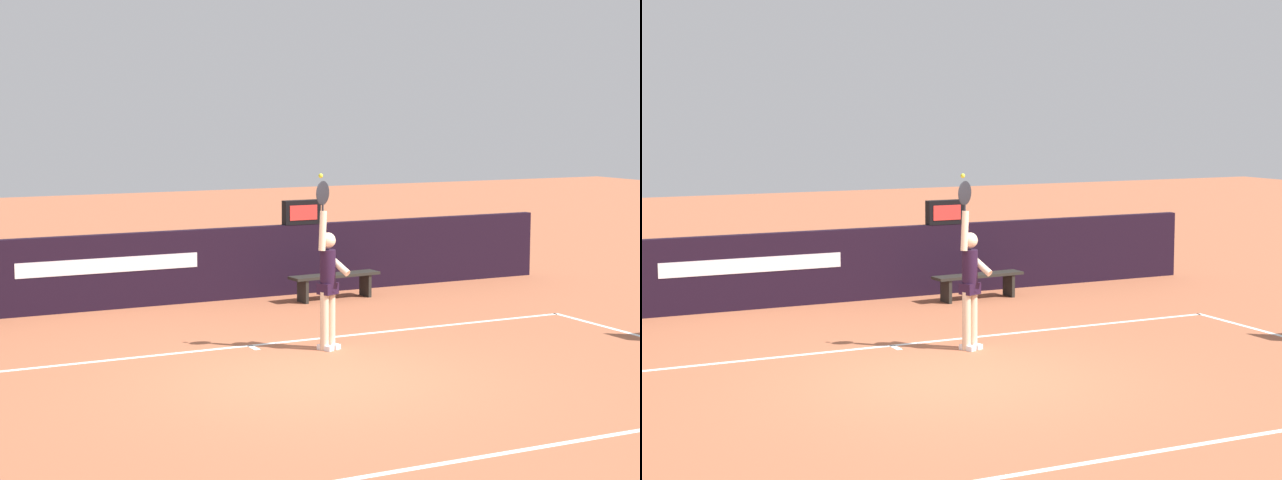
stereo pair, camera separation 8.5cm
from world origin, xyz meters
TOP-DOWN VIEW (x-y plane):
  - ground_plane at (0.00, 0.00)m, footprint 60.00×60.00m
  - court_lines at (0.00, -0.65)m, footprint 11.11×5.77m
  - back_wall at (-0.00, 5.89)m, footprint 15.38×0.19m
  - speed_display at (2.58, 5.89)m, footprint 0.70×0.20m
  - tennis_player at (0.91, 1.47)m, footprint 0.51×0.48m
  - tennis_ball at (0.78, 1.43)m, footprint 0.06×0.06m
  - courtside_bench_far at (2.83, 5.02)m, footprint 1.73×0.48m

SIDE VIEW (x-z plane):
  - ground_plane at x=0.00m, z-range 0.00..0.00m
  - court_lines at x=0.00m, z-range 0.00..0.00m
  - courtside_bench_far at x=2.83m, z-range 0.13..0.59m
  - back_wall at x=0.00m, z-range 0.00..1.28m
  - tennis_player at x=0.91m, z-range -0.21..2.20m
  - speed_display at x=2.58m, z-range 1.28..1.72m
  - tennis_ball at x=0.78m, z-range 2.43..2.50m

